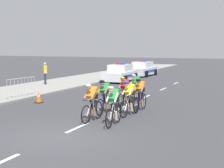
# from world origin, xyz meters

# --- Properties ---
(ground_plane) EXTENTS (160.00, 160.00, 0.00)m
(ground_plane) POSITION_xyz_m (0.00, 0.00, 0.00)
(ground_plane) COLOR #424247
(sidewalk_slab) EXTENTS (4.94, 60.00, 0.12)m
(sidewalk_slab) POSITION_xyz_m (-8.21, 14.00, 0.06)
(sidewalk_slab) COLOR #A3A099
(sidewalk_slab) RESTS_ON ground
(kerb_edge) EXTENTS (0.16, 60.00, 0.13)m
(kerb_edge) POSITION_xyz_m (-5.82, 14.00, 0.07)
(kerb_edge) COLOR #9E9E99
(kerb_edge) RESTS_ON ground
(lane_markings_centre) EXTENTS (0.14, 21.60, 0.01)m
(lane_markings_centre) POSITION_xyz_m (0.00, 7.35, 0.00)
(lane_markings_centre) COLOR white
(lane_markings_centre) RESTS_ON ground
(cyclist_lead) EXTENTS (0.42, 1.72, 1.56)m
(cyclist_lead) POSITION_xyz_m (0.01, 2.47, 0.79)
(cyclist_lead) COLOR black
(cyclist_lead) RESTS_ON ground
(cyclist_second) EXTENTS (0.44, 1.72, 1.56)m
(cyclist_second) POSITION_xyz_m (1.07, 2.19, 0.79)
(cyclist_second) COLOR black
(cyclist_second) RESTS_ON ground
(cyclist_third) EXTENTS (0.42, 1.72, 1.56)m
(cyclist_third) POSITION_xyz_m (-0.17, 4.03, 0.79)
(cyclist_third) COLOR black
(cyclist_third) RESTS_ON ground
(cyclist_fourth) EXTENTS (0.45, 1.72, 1.56)m
(cyclist_fourth) POSITION_xyz_m (0.99, 4.03, 0.79)
(cyclist_fourth) COLOR black
(cyclist_fourth) RESTS_ON ground
(cyclist_fifth) EXTENTS (0.42, 1.72, 1.56)m
(cyclist_fifth) POSITION_xyz_m (0.05, 5.84, 0.79)
(cyclist_fifth) COLOR black
(cyclist_fifth) RESTS_ON ground
(cyclist_sixth) EXTENTS (0.42, 1.72, 1.56)m
(cyclist_sixth) POSITION_xyz_m (1.07, 5.20, 0.79)
(cyclist_sixth) COLOR black
(cyclist_sixth) RESTS_ON ground
(cyclist_seventh) EXTENTS (0.45, 1.72, 1.56)m
(cyclist_seventh) POSITION_xyz_m (0.03, 7.50, 0.79)
(cyclist_seventh) COLOR black
(cyclist_seventh) RESTS_ON ground
(police_car_nearest) EXTENTS (2.12, 4.46, 1.59)m
(police_car_nearest) POSITION_xyz_m (-4.69, 16.73, 0.68)
(police_car_nearest) COLOR white
(police_car_nearest) RESTS_ON ground
(police_car_second) EXTENTS (2.15, 4.48, 1.59)m
(police_car_second) POSITION_xyz_m (-4.69, 22.72, 0.68)
(police_car_second) COLOR silver
(police_car_second) RESTS_ON ground
(crowd_barrier_middle) EXTENTS (0.55, 2.32, 1.07)m
(crowd_barrier_middle) POSITION_xyz_m (-6.35, 5.87, 0.65)
(crowd_barrier_middle) COLOR #B7BABF
(crowd_barrier_middle) RESTS_ON sidewalk_slab
(traffic_cone_mid) EXTENTS (0.36, 0.36, 0.64)m
(traffic_cone_mid) POSITION_xyz_m (-4.55, 5.07, 0.31)
(traffic_cone_mid) COLOR black
(traffic_cone_mid) RESTS_ON ground
(spectator_back) EXTENTS (0.43, 0.42, 1.68)m
(spectator_back) POSITION_xyz_m (-8.70, 11.40, 1.08)
(spectator_back) COLOR #23284C
(spectator_back) RESTS_ON sidewalk_slab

